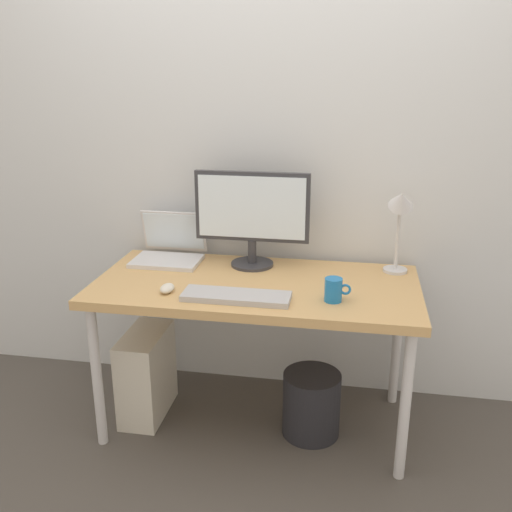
# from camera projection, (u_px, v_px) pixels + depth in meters

# --- Properties ---
(ground_plane) EXTENTS (6.00, 6.00, 0.00)m
(ground_plane) POSITION_uv_depth(u_px,v_px,m) (256.00, 420.00, 2.72)
(ground_plane) COLOR #4C4742
(back_wall) EXTENTS (4.40, 0.04, 2.60)m
(back_wall) POSITION_uv_depth(u_px,v_px,m) (271.00, 134.00, 2.69)
(back_wall) COLOR silver
(back_wall) RESTS_ON ground_plane
(desk) EXTENTS (1.41, 0.69, 0.71)m
(desk) POSITION_uv_depth(u_px,v_px,m) (256.00, 295.00, 2.52)
(desk) COLOR tan
(desk) RESTS_ON ground_plane
(monitor) EXTENTS (0.53, 0.20, 0.45)m
(monitor) POSITION_uv_depth(u_px,v_px,m) (252.00, 213.00, 2.63)
(monitor) COLOR #333338
(monitor) RESTS_ON desk
(laptop) EXTENTS (0.32, 0.27, 0.23)m
(laptop) POSITION_uv_depth(u_px,v_px,m) (170.00, 248.00, 2.77)
(laptop) COLOR silver
(laptop) RESTS_ON desk
(desk_lamp) EXTENTS (0.11, 0.16, 0.41)m
(desk_lamp) POSITION_uv_depth(u_px,v_px,m) (400.00, 212.00, 2.51)
(desk_lamp) COLOR silver
(desk_lamp) RESTS_ON desk
(keyboard) EXTENTS (0.44, 0.14, 0.02)m
(keyboard) POSITION_uv_depth(u_px,v_px,m) (236.00, 296.00, 2.31)
(keyboard) COLOR #B2B2B7
(keyboard) RESTS_ON desk
(mouse) EXTENTS (0.06, 0.09, 0.03)m
(mouse) POSITION_uv_depth(u_px,v_px,m) (167.00, 288.00, 2.38)
(mouse) COLOR silver
(mouse) RESTS_ON desk
(coffee_mug) EXTENTS (0.11, 0.07, 0.10)m
(coffee_mug) POSITION_uv_depth(u_px,v_px,m) (334.00, 290.00, 2.28)
(coffee_mug) COLOR #1E72BF
(coffee_mug) RESTS_ON desk
(computer_tower) EXTENTS (0.18, 0.36, 0.42)m
(computer_tower) POSITION_uv_depth(u_px,v_px,m) (147.00, 374.00, 2.72)
(computer_tower) COLOR silver
(computer_tower) RESTS_ON ground_plane
(wastebasket) EXTENTS (0.26, 0.26, 0.30)m
(wastebasket) POSITION_uv_depth(u_px,v_px,m) (311.00, 404.00, 2.59)
(wastebasket) COLOR #232328
(wastebasket) RESTS_ON ground_plane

